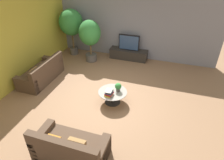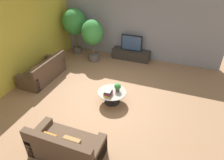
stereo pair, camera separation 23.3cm
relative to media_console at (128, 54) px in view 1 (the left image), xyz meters
name	(u,v)px [view 1 (the left image)]	position (x,y,z in m)	size (l,w,h in m)	color
ground_plane	(106,96)	(-0.03, -2.94, -0.23)	(24.00, 24.00, 0.00)	#8C6647
back_wall_stone	(131,24)	(-0.03, 0.32, 1.27)	(7.40, 0.12, 3.00)	gray
side_wall_left	(19,40)	(-3.29, -2.74, 1.27)	(0.12, 7.40, 3.00)	gold
media_console	(128,54)	(0.00, 0.00, 0.00)	(1.68, 0.50, 0.44)	#2D2823
television	(129,43)	(0.00, 0.00, 0.54)	(0.90, 0.13, 0.68)	black
coffee_table	(113,95)	(0.30, -3.19, 0.05)	(0.90, 0.90, 0.41)	black
couch_by_wall	(42,73)	(-2.61, -2.76, 0.06)	(0.84, 1.86, 0.84)	#4C3828
couch_near_entry	(70,148)	(0.00, -5.43, 0.06)	(1.69, 0.84, 0.84)	#4C3828
potted_palm_tall	(71,23)	(-2.57, -0.29, 1.22)	(1.04, 1.04, 2.07)	#514C47
potted_palm_corner	(90,35)	(-1.52, -0.68, 0.96)	(0.91, 0.91, 1.80)	#514C47
potted_plant_tabletop	(118,87)	(0.45, -3.10, 0.34)	(0.20, 0.20, 0.28)	#514C47
book_stack	(109,93)	(0.25, -3.39, 0.26)	(0.24, 0.28, 0.17)	gold
remote_black	(117,87)	(0.36, -2.91, 0.19)	(0.04, 0.16, 0.02)	black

